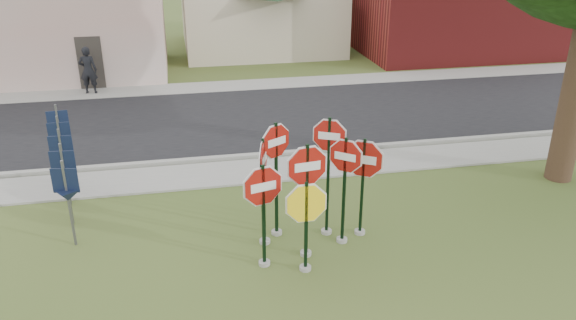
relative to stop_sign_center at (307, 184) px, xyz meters
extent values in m
plane|color=#384F1D|center=(0.16, -1.11, -1.67)|extent=(120.00, 120.00, 0.00)
cube|color=gray|center=(0.16, 4.39, -1.64)|extent=(60.00, 1.60, 0.06)
cube|color=black|center=(0.16, 8.89, -1.65)|extent=(60.00, 7.00, 0.04)
cube|color=gray|center=(0.16, 13.19, -1.64)|extent=(60.00, 1.60, 0.06)
cube|color=gray|center=(0.16, 5.39, -1.60)|extent=(60.00, 0.20, 0.14)
cylinder|color=gray|center=(0.00, 0.00, -1.63)|extent=(0.24, 0.24, 0.08)
cube|color=black|center=(0.00, 0.00, -0.41)|extent=(0.07, 0.06, 2.53)
cylinder|color=white|center=(0.00, 0.00, 0.39)|extent=(1.16, 0.17, 1.17)
cylinder|color=maroon|center=(0.00, 0.00, 0.39)|extent=(1.08, 0.17, 1.09)
cube|color=white|center=(0.00, 0.00, 0.39)|extent=(0.54, 0.08, 0.19)
cylinder|color=gray|center=(-0.13, -0.53, -1.63)|extent=(0.24, 0.24, 0.08)
cube|color=black|center=(-0.13, -0.53, -0.68)|extent=(0.06, 0.05, 1.97)
cylinder|color=white|center=(-0.13, -0.53, -0.16)|extent=(1.15, 0.03, 1.15)
cylinder|color=yellow|center=(-0.13, -0.53, -0.16)|extent=(1.07, 0.03, 1.07)
cylinder|color=gray|center=(-0.92, -0.19, -1.63)|extent=(0.24, 0.24, 0.08)
cube|color=black|center=(-0.92, -0.19, -0.54)|extent=(0.07, 0.06, 2.25)
cylinder|color=white|center=(-0.92, -0.19, 0.12)|extent=(1.11, 0.31, 1.14)
cylinder|color=maroon|center=(-0.92, -0.19, 0.12)|extent=(1.03, 0.29, 1.06)
cube|color=white|center=(-0.92, -0.19, 0.12)|extent=(0.51, 0.14, 0.18)
cylinder|color=gray|center=(0.90, 0.37, -1.63)|extent=(0.24, 0.24, 0.08)
cube|color=black|center=(0.90, 0.37, -0.44)|extent=(0.08, 0.08, 2.45)
cylinder|color=white|center=(0.90, 0.37, 0.38)|extent=(0.80, 0.65, 1.01)
cylinder|color=maroon|center=(0.90, 0.37, 0.38)|extent=(0.74, 0.60, 0.94)
cube|color=white|center=(0.90, 0.37, 0.38)|extent=(0.37, 0.30, 0.16)
cylinder|color=gray|center=(0.66, 0.79, -1.63)|extent=(0.24, 0.24, 0.08)
cube|color=black|center=(0.66, 0.79, -0.28)|extent=(0.08, 0.07, 2.77)
cylinder|color=white|center=(0.66, 0.79, 0.69)|extent=(0.91, 0.47, 1.01)
cylinder|color=maroon|center=(0.66, 0.79, 0.69)|extent=(0.84, 0.44, 0.93)
cube|color=white|center=(0.66, 0.79, 0.69)|extent=(0.42, 0.22, 0.16)
cylinder|color=gray|center=(-0.45, 0.97, -1.63)|extent=(0.24, 0.24, 0.08)
cube|color=black|center=(-0.45, 0.97, -0.34)|extent=(0.08, 0.07, 2.67)
cylinder|color=white|center=(-0.45, 0.97, 0.58)|extent=(0.90, 0.56, 1.05)
cylinder|color=maroon|center=(-0.45, 0.97, 0.58)|extent=(0.84, 0.52, 0.97)
cube|color=white|center=(-0.45, 0.97, 0.58)|extent=(0.42, 0.26, 0.17)
cylinder|color=gray|center=(1.40, 0.62, -1.63)|extent=(0.24, 0.24, 0.08)
cube|color=black|center=(1.40, 0.62, -0.52)|extent=(0.08, 0.07, 2.30)
cylinder|color=white|center=(1.40, 0.62, 0.16)|extent=(1.00, 0.64, 1.18)
cylinder|color=maroon|center=(1.40, 0.62, 0.16)|extent=(0.93, 0.60, 1.09)
cube|color=white|center=(1.40, 0.62, 0.16)|extent=(0.46, 0.30, 0.19)
cylinder|color=gray|center=(-0.78, 0.65, -1.63)|extent=(0.24, 0.24, 0.08)
cube|color=black|center=(-0.78, 0.65, -0.44)|extent=(0.07, 0.07, 2.46)
cylinder|color=white|center=(-0.78, 0.65, 0.35)|extent=(0.36, 1.04, 1.09)
cylinder|color=maroon|center=(-0.78, 0.65, 0.35)|extent=(0.34, 0.97, 1.01)
cube|color=white|center=(-0.78, 0.65, 0.35)|extent=(0.17, 0.48, 0.17)
cube|color=#59595E|center=(-4.84, 1.39, -0.67)|extent=(0.05, 0.05, 2.00)
cube|color=black|center=(-4.84, 1.39, -0.12)|extent=(0.55, 0.13, 0.55)
cone|color=black|center=(-4.84, 1.39, -0.47)|extent=(0.65, 0.65, 0.25)
cube|color=#59595E|center=(-5.04, 2.39, -0.67)|extent=(0.05, 0.05, 2.00)
cube|color=black|center=(-5.04, 2.39, -0.12)|extent=(0.55, 0.09, 0.55)
cone|color=black|center=(-5.04, 2.39, -0.47)|extent=(0.62, 0.62, 0.25)
cube|color=#59595E|center=(-5.24, 3.39, -0.67)|extent=(0.05, 0.05, 2.00)
cube|color=black|center=(-5.24, 3.39, -0.12)|extent=(0.55, 0.05, 0.55)
cone|color=black|center=(-5.24, 3.39, -0.47)|extent=(0.58, 0.58, 0.25)
cube|color=#59595E|center=(-5.44, 4.39, -0.67)|extent=(0.05, 0.05, 2.00)
cube|color=black|center=(-5.44, 4.39, -0.12)|extent=(0.55, 0.05, 0.55)
cone|color=black|center=(-5.44, 4.39, -0.47)|extent=(0.58, 0.58, 0.25)
cube|color=#59595E|center=(-5.64, 5.39, -0.67)|extent=(0.05, 0.05, 2.00)
cube|color=black|center=(-5.64, 5.39, -0.12)|extent=(0.55, 0.09, 0.55)
cone|color=black|center=(-5.64, 5.39, -0.47)|extent=(0.62, 0.62, 0.25)
cube|color=beige|center=(-8.84, 16.89, 0.33)|extent=(12.00, 6.00, 4.00)
cube|color=#332D28|center=(-5.84, 13.91, -0.57)|extent=(1.00, 0.10, 2.20)
cube|color=#BEB297|center=(2.16, 20.89, -0.07)|extent=(8.00, 8.00, 3.20)
cube|color=maroon|center=(12.16, 17.39, 0.58)|extent=(10.00, 6.00, 4.50)
cube|color=white|center=(10.16, 14.44, 0.93)|extent=(2.00, 0.08, 0.90)
imported|color=black|center=(-5.87, 13.20, -0.67)|extent=(0.72, 0.51, 1.88)
camera|label=1|loc=(-2.35, -9.85, 4.90)|focal=35.00mm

